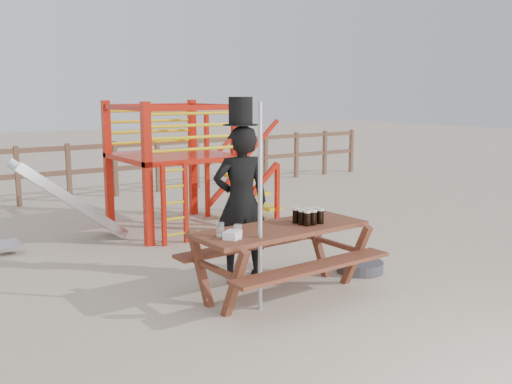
# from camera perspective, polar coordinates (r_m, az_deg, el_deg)

# --- Properties ---
(ground) EXTENTS (60.00, 60.00, 0.00)m
(ground) POSITION_cam_1_polar(r_m,az_deg,el_deg) (6.58, 4.54, -9.84)
(ground) COLOR tan
(ground) RESTS_ON ground
(back_fence) EXTENTS (15.09, 0.09, 1.20)m
(back_fence) POSITION_cam_1_polar(r_m,az_deg,el_deg) (12.52, -16.05, 2.68)
(back_fence) COLOR brown
(back_fence) RESTS_ON ground
(playground_fort) EXTENTS (4.71, 1.84, 2.10)m
(playground_fort) POSITION_cam_1_polar(r_m,az_deg,el_deg) (9.37, -8.70, 2.74)
(playground_fort) COLOR #B91A0C
(playground_fort) RESTS_ON ground
(picnic_table) EXTENTS (2.02, 1.43, 0.77)m
(picnic_table) POSITION_cam_1_polar(r_m,az_deg,el_deg) (6.33, 2.53, -6.01)
(picnic_table) COLOR brown
(picnic_table) RESTS_ON ground
(man_with_hat) EXTENTS (0.78, 0.64, 2.18)m
(man_with_hat) POSITION_cam_1_polar(r_m,az_deg,el_deg) (6.82, -1.51, -0.62)
(man_with_hat) COLOR black
(man_with_hat) RESTS_ON ground
(metal_pole) EXTENTS (0.05, 0.05, 2.13)m
(metal_pole) POSITION_cam_1_polar(r_m,az_deg,el_deg) (5.74, 0.42, -1.69)
(metal_pole) COLOR #B2B2B7
(metal_pole) RESTS_ON ground
(parasol_base) EXTENTS (0.58, 0.58, 0.24)m
(parasol_base) POSITION_cam_1_polar(r_m,az_deg,el_deg) (7.33, 10.35, -7.33)
(parasol_base) COLOR #37373C
(parasol_base) RESTS_ON ground
(paper_bag) EXTENTS (0.23, 0.22, 0.08)m
(paper_bag) POSITION_cam_1_polar(r_m,az_deg,el_deg) (5.75, -2.37, -4.30)
(paper_bag) COLOR white
(paper_bag) RESTS_ON picnic_table
(stout_pints) EXTENTS (0.29, 0.27, 0.17)m
(stout_pints) POSITION_cam_1_polar(r_m,az_deg,el_deg) (6.41, 5.31, -2.43)
(stout_pints) COLOR black
(stout_pints) RESTS_ON picnic_table
(empty_glasses) EXTENTS (0.18, 0.26, 0.15)m
(empty_glasses) POSITION_cam_1_polar(r_m,az_deg,el_deg) (5.78, -2.72, -3.95)
(empty_glasses) COLOR silver
(empty_glasses) RESTS_ON picnic_table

